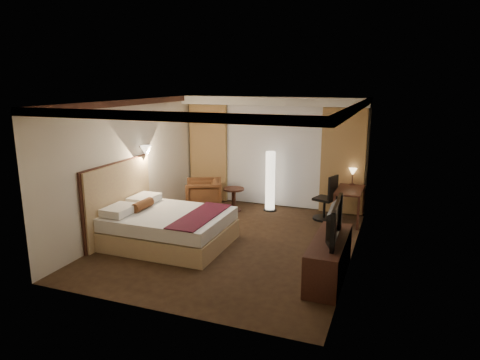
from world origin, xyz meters
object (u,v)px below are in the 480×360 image
at_px(bed, 170,228).
at_px(desk, 349,205).
at_px(armchair, 203,194).
at_px(side_table, 234,199).
at_px(office_chair, 325,197).
at_px(floor_lamp, 270,181).
at_px(dresser, 329,259).
at_px(television, 329,218).

xyz_separation_m(bed, desk, (3.04, 2.59, 0.05)).
height_order(bed, armchair, armchair).
bearing_deg(side_table, armchair, -156.53).
relative_size(side_table, office_chair, 0.54).
distance_m(armchair, floor_lamp, 1.62).
bearing_deg(bed, dresser, -7.33).
bearing_deg(bed, side_table, 81.72).
height_order(armchair, side_table, armchair).
relative_size(floor_lamp, office_chair, 1.40).
height_order(floor_lamp, dresser, floor_lamp).
height_order(armchair, office_chair, office_chair).
relative_size(office_chair, television, 0.89).
distance_m(bed, television, 3.16).
bearing_deg(dresser, television, 180.00).
relative_size(bed, dresser, 1.30).
relative_size(side_table, dresser, 0.33).
distance_m(side_table, desk, 2.69).
bearing_deg(television, bed, 80.27).
relative_size(bed, side_table, 3.95).
relative_size(bed, television, 1.89).
xyz_separation_m(bed, armchair, (-0.31, 2.15, 0.10)).
relative_size(desk, television, 0.96).
xyz_separation_m(floor_lamp, office_chair, (1.35, -0.23, -0.21)).
height_order(dresser, television, television).
height_order(side_table, television, television).
xyz_separation_m(armchair, side_table, (0.66, 0.29, -0.15)).
xyz_separation_m(side_table, dresser, (2.74, -2.84, 0.05)).
relative_size(armchair, office_chair, 0.82).
relative_size(bed, desk, 1.97).
distance_m(armchair, dresser, 4.25).
distance_m(armchair, television, 4.26).
bearing_deg(television, side_table, 41.30).
xyz_separation_m(office_chair, television, (0.55, -2.94, 0.47)).
distance_m(office_chair, television, 3.02).
bearing_deg(armchair, floor_lamp, 88.19).
relative_size(bed, office_chair, 2.12).
distance_m(side_table, television, 3.99).
bearing_deg(dresser, side_table, 133.94).
relative_size(floor_lamp, dresser, 0.86).
xyz_separation_m(floor_lamp, television, (1.90, -3.17, 0.27)).
bearing_deg(television, desk, -1.94).
xyz_separation_m(dresser, television, (-0.03, 0.00, 0.66)).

